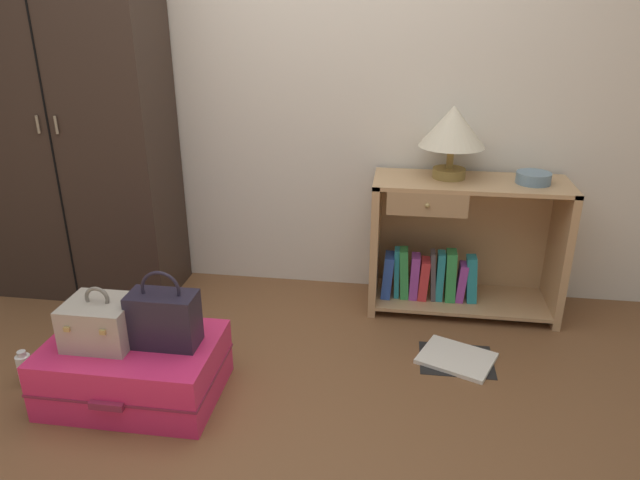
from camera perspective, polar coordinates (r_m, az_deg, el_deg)
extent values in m
plane|color=brown|center=(2.41, -7.77, -19.13)|extent=(9.00, 9.00, 0.00)
cube|color=silver|center=(3.29, -1.67, 17.22)|extent=(6.40, 0.10, 2.60)
cube|color=#33261E|center=(3.48, -23.18, 11.11)|extent=(1.01, 0.45, 2.04)
cube|color=black|center=(3.29, -25.17, 10.24)|extent=(0.01, 0.01, 1.94)
cylinder|color=gray|center=(3.31, -25.98, 10.17)|extent=(0.01, 0.01, 0.09)
cylinder|color=gray|center=(3.26, -24.50, 10.24)|extent=(0.01, 0.01, 0.09)
cube|color=tan|center=(3.20, 5.48, -0.19)|extent=(0.04, 0.38, 0.74)
cube|color=tan|center=(3.31, 22.38, -1.10)|extent=(0.04, 0.38, 0.74)
cube|color=tan|center=(3.10, 14.68, 5.47)|extent=(1.00, 0.38, 0.02)
cube|color=tan|center=(3.35, 13.57, -5.64)|extent=(0.92, 0.38, 0.02)
cube|color=tan|center=(3.39, 13.81, 0.53)|extent=(0.92, 0.01, 0.72)
cube|color=#A68259|center=(2.94, 10.49, 3.44)|extent=(0.40, 0.02, 0.12)
sphere|color=#9E844C|center=(2.92, 10.49, 3.34)|extent=(0.02, 0.02, 0.02)
cube|color=#2D51B2|center=(3.25, 6.67, -3.44)|extent=(0.07, 0.13, 0.25)
cube|color=teal|center=(3.24, 7.55, -3.18)|extent=(0.04, 0.08, 0.28)
cube|color=green|center=(3.24, 8.27, -3.22)|extent=(0.06, 0.10, 0.29)
cube|color=purple|center=(3.25, 9.26, -3.55)|extent=(0.05, 0.10, 0.25)
cube|color=red|center=(3.26, 10.16, -3.76)|extent=(0.06, 0.11, 0.23)
cube|color=#4C474C|center=(3.25, 11.04, -3.41)|extent=(0.04, 0.10, 0.28)
cube|color=teal|center=(3.25, 11.71, -3.46)|extent=(0.04, 0.09, 0.28)
cube|color=green|center=(3.25, 12.71, -3.44)|extent=(0.06, 0.10, 0.29)
cube|color=purple|center=(3.27, 13.71, -4.02)|extent=(0.06, 0.09, 0.22)
cube|color=teal|center=(3.27, 14.65, -3.72)|extent=(0.07, 0.09, 0.27)
cylinder|color=olive|center=(3.12, 12.54, 6.44)|extent=(0.17, 0.17, 0.05)
cylinder|color=olive|center=(3.10, 12.67, 7.92)|extent=(0.04, 0.04, 0.12)
cone|color=beige|center=(3.06, 12.93, 10.86)|extent=(0.34, 0.34, 0.21)
cylinder|color=slate|center=(3.14, 20.23, 5.75)|extent=(0.17, 0.17, 0.06)
cube|color=#DB2860|center=(2.68, -17.73, -11.93)|extent=(0.72, 0.49, 0.26)
cube|color=maroon|center=(2.68, -17.73, -11.93)|extent=(0.73, 0.49, 0.01)
cube|color=maroon|center=(2.50, -20.25, -15.07)|extent=(0.14, 0.02, 0.03)
cube|color=#A89E8E|center=(2.60, -20.71, -7.57)|extent=(0.28, 0.23, 0.19)
torus|color=slate|center=(2.55, -21.05, -5.38)|extent=(0.11, 0.02, 0.11)
cube|color=tan|center=(2.53, -23.62, -8.04)|extent=(0.02, 0.01, 0.02)
cube|color=tan|center=(2.46, -20.57, -8.47)|extent=(0.02, 0.01, 0.02)
cube|color=#231E2D|center=(2.50, -15.07, -7.54)|extent=(0.28, 0.14, 0.23)
torus|color=#231E2D|center=(2.43, -15.39, -4.75)|extent=(0.17, 0.01, 0.17)
cylinder|color=white|center=(2.97, -26.98, -11.27)|extent=(0.06, 0.06, 0.14)
cylinder|color=silver|center=(2.92, -27.26, -9.90)|extent=(0.04, 0.04, 0.02)
cube|color=white|center=(2.91, 13.25, -11.23)|extent=(0.41, 0.37, 0.02)
cube|color=black|center=(2.92, 13.24, -11.36)|extent=(0.35, 0.28, 0.01)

